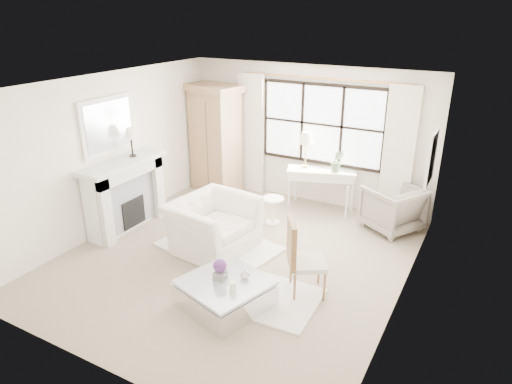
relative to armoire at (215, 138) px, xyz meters
The scene contains 32 objects.
floor 3.22m from the armoire, 51.02° to the right, with size 5.50×5.50×0.00m, color tan.
ceiling 3.39m from the armoire, 51.02° to the right, with size 5.50×5.50×0.00m, color white.
wall_back 1.95m from the armoire, 12.18° to the left, with size 5.00×5.00×0.00m, color white.
wall_front 5.44m from the armoire, 69.59° to the right, with size 5.00×5.00×0.00m, color white.
wall_left 2.43m from the armoire, 104.51° to the right, with size 5.50×5.50×0.00m, color white.
wall_right 4.98m from the armoire, 28.05° to the right, with size 5.50×5.50×0.00m, color white.
window_pane 2.28m from the armoire, 10.05° to the left, with size 2.40×0.02×1.50m, color white.
window_frame 2.27m from the armoire, ahead, with size 2.50×0.04×1.50m, color black, non-canonical shape.
curtain_rod 2.59m from the armoire, ahead, with size 0.04×0.04×3.30m, color #B4803E.
curtain_left 0.77m from the armoire, 24.00° to the left, with size 0.55×0.10×2.47m, color silver.
curtain_right 3.71m from the armoire, ahead, with size 0.55×0.10×2.47m, color white.
fireplace 2.42m from the armoire, 99.21° to the right, with size 0.58×1.66×1.26m.
mirror_frame 2.51m from the armoire, 103.82° to the right, with size 0.05×1.15×0.95m, color white.
mirror_glass 2.50m from the armoire, 103.13° to the right, with size 0.02×1.00×0.80m, color silver.
art_frame 4.43m from the armoire, ahead, with size 0.04×0.62×0.82m, color silver.
art_canvas 4.41m from the armoire, ahead, with size 0.01×0.52×0.72m, color beige.
mantel_lamp 2.17m from the armoire, 99.19° to the right, with size 0.22×0.22×0.51m.
armoire is the anchor object (origin of this frame).
console_table 2.46m from the armoire, ahead, with size 1.38×0.84×0.80m.
console_lamp 2.01m from the armoire, ahead, with size 0.28×0.28×0.69m.
orchid_plant 2.65m from the armoire, ahead, with size 0.24×0.19×0.43m, color #5C764F.
side_table 2.24m from the armoire, 27.54° to the right, with size 0.40×0.40×0.51m.
rug_left 2.87m from the armoire, 55.95° to the right, with size 1.84×1.30×0.03m, color white.
rug_right 4.30m from the armoire, 47.73° to the right, with size 1.44×1.08×0.03m, color white.
club_armchair 2.75m from the armoire, 57.84° to the right, with size 1.29×1.13×0.84m, color white.
wingback_chair 3.86m from the armoire, ahead, with size 0.86×0.88×0.80m, color gray.
french_chair 4.27m from the armoire, 39.85° to the right, with size 0.66×0.66×1.08m.
coffee_table 4.34m from the armoire, 55.16° to the right, with size 1.25×1.25×0.38m.
planter_box 4.24m from the armoire, 55.97° to the right, with size 0.15×0.15×0.11m, color slate.
planter_flowers 4.22m from the armoire, 55.97° to the right, with size 0.18×0.18×0.18m, color #5A2C6E.
pillar_candle 4.52m from the armoire, 54.04° to the right, with size 0.08×0.08×0.12m, color white.
coffee_vase 4.27m from the armoire, 51.55° to the right, with size 0.13×0.13×0.14m, color silver.
Camera 1 is at (3.30, -5.37, 3.67)m, focal length 32.00 mm.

